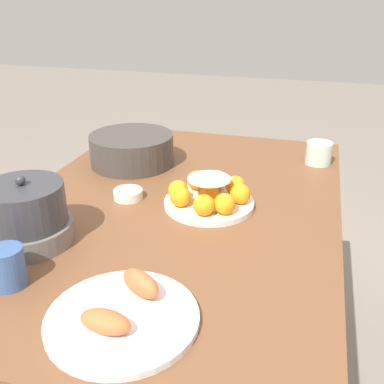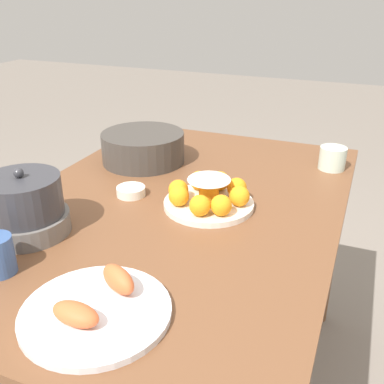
{
  "view_description": "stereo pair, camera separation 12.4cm",
  "coord_description": "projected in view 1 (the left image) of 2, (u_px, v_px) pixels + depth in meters",
  "views": [
    {
      "loc": [
        -1.07,
        -0.35,
        1.33
      ],
      "look_at": [
        0.01,
        -0.05,
        0.81
      ],
      "focal_mm": 42.0,
      "sensor_mm": 36.0,
      "label": 1
    },
    {
      "loc": [
        -1.03,
        -0.47,
        1.33
      ],
      "look_at": [
        0.01,
        -0.05,
        0.81
      ],
      "focal_mm": 42.0,
      "sensor_mm": 36.0,
      "label": 2
    }
  ],
  "objects": [
    {
      "name": "warming_pot",
      "position": [
        26.0,
        215.0,
        1.05
      ],
      "size": [
        0.21,
        0.21,
        0.17
      ],
      "color": "#66605B",
      "rests_on": "dining_table"
    },
    {
      "name": "sauce_bowl",
      "position": [
        128.0,
        194.0,
        1.29
      ],
      "size": [
        0.08,
        0.08,
        0.03
      ],
      "color": "silver",
      "rests_on": "dining_table"
    },
    {
      "name": "seafood_platter",
      "position": [
        123.0,
        314.0,
        0.82
      ],
      "size": [
        0.28,
        0.28,
        0.06
      ],
      "color": "silver",
      "rests_on": "dining_table"
    },
    {
      "name": "cake_plate",
      "position": [
        209.0,
        194.0,
        1.24
      ],
      "size": [
        0.25,
        0.25,
        0.09
      ],
      "color": "silver",
      "rests_on": "dining_table"
    },
    {
      "name": "cup_near",
      "position": [
        319.0,
        153.0,
        1.53
      ],
      "size": [
        0.09,
        0.09,
        0.08
      ],
      "color": "beige",
      "rests_on": "dining_table"
    },
    {
      "name": "cup_far",
      "position": [
        8.0,
        267.0,
        0.91
      ],
      "size": [
        0.07,
        0.07,
        0.09
      ],
      "color": "#38568E",
      "rests_on": "dining_table"
    },
    {
      "name": "serving_bowl",
      "position": [
        132.0,
        148.0,
        1.52
      ],
      "size": [
        0.28,
        0.28,
        0.1
      ],
      "color": "#3D3833",
      "rests_on": "dining_table"
    },
    {
      "name": "dining_table",
      "position": [
        176.0,
        236.0,
        1.3
      ],
      "size": [
        1.33,
        0.9,
        0.77
      ],
      "color": "brown",
      "rests_on": "ground_plane"
    }
  ]
}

